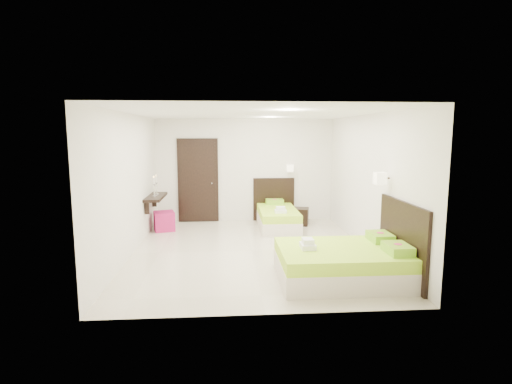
{
  "coord_description": "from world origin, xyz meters",
  "views": [
    {
      "loc": [
        -0.46,
        -7.42,
        2.23
      ],
      "look_at": [
        0.1,
        0.3,
        1.1
      ],
      "focal_mm": 28.0,
      "sensor_mm": 36.0,
      "label": 1
    }
  ],
  "objects": [
    {
      "name": "floor",
      "position": [
        0.0,
        0.0,
        0.0
      ],
      "size": [
        5.5,
        5.5,
        0.0
      ],
      "primitive_type": "plane",
      "color": "beige",
      "rests_on": "ground"
    },
    {
      "name": "console_shelf",
      "position": [
        -2.08,
        1.6,
        0.82
      ],
      "size": [
        0.35,
        1.2,
        0.78
      ],
      "color": "black",
      "rests_on": "ground"
    },
    {
      "name": "bed_single",
      "position": [
        0.74,
        1.94,
        0.27
      ],
      "size": [
        1.06,
        1.77,
        1.46
      ],
      "color": "beige",
      "rests_on": "ground"
    },
    {
      "name": "nightstand",
      "position": [
        1.3,
        2.15,
        0.21
      ],
      "size": [
        0.56,
        0.52,
        0.42
      ],
      "primitive_type": "cube",
      "rotation": [
        0.0,
        0.0,
        -0.26
      ],
      "color": "black",
      "rests_on": "ground"
    },
    {
      "name": "bed_double",
      "position": [
        1.36,
        -1.62,
        0.29
      ],
      "size": [
        1.94,
        1.65,
        1.6
      ],
      "color": "beige",
      "rests_on": "ground"
    },
    {
      "name": "ottoman",
      "position": [
        -1.93,
        1.78,
        0.22
      ],
      "size": [
        0.55,
        0.55,
        0.44
      ],
      "primitive_type": "cube",
      "rotation": [
        0.0,
        0.0,
        0.27
      ],
      "color": "#A11551",
      "rests_on": "ground"
    },
    {
      "name": "door",
      "position": [
        -1.2,
        2.7,
        1.05
      ],
      "size": [
        1.02,
        0.15,
        2.14
      ],
      "color": "black",
      "rests_on": "ground"
    }
  ]
}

